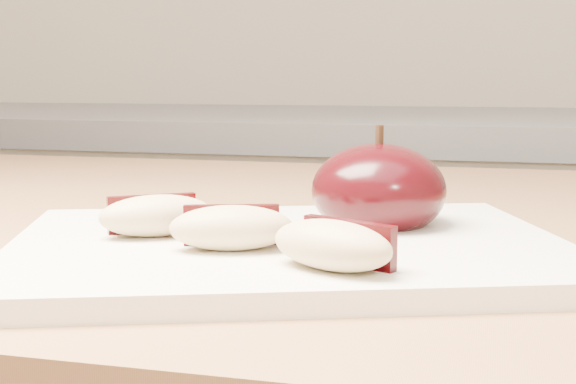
# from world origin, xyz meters

# --- Properties ---
(cutting_board) EXTENTS (0.35, 0.30, 0.01)m
(cutting_board) POSITION_xyz_m (-0.07, 0.35, 0.91)
(cutting_board) COLOR silver
(cutting_board) RESTS_ON island_counter
(apple_half) EXTENTS (0.09, 0.09, 0.07)m
(apple_half) POSITION_xyz_m (-0.03, 0.40, 0.93)
(apple_half) COLOR black
(apple_half) RESTS_ON cutting_board
(apple_wedge_a) EXTENTS (0.07, 0.06, 0.02)m
(apple_wedge_a) POSITION_xyz_m (-0.14, 0.34, 0.92)
(apple_wedge_a) COLOR #D5B987
(apple_wedge_a) RESTS_ON cutting_board
(apple_wedge_b) EXTENTS (0.07, 0.05, 0.02)m
(apple_wedge_b) POSITION_xyz_m (-0.09, 0.32, 0.92)
(apple_wedge_b) COLOR #D5B987
(apple_wedge_b) RESTS_ON cutting_board
(apple_wedge_c) EXTENTS (0.07, 0.05, 0.02)m
(apple_wedge_c) POSITION_xyz_m (-0.03, 0.29, 0.92)
(apple_wedge_c) COLOR #D5B987
(apple_wedge_c) RESTS_ON cutting_board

